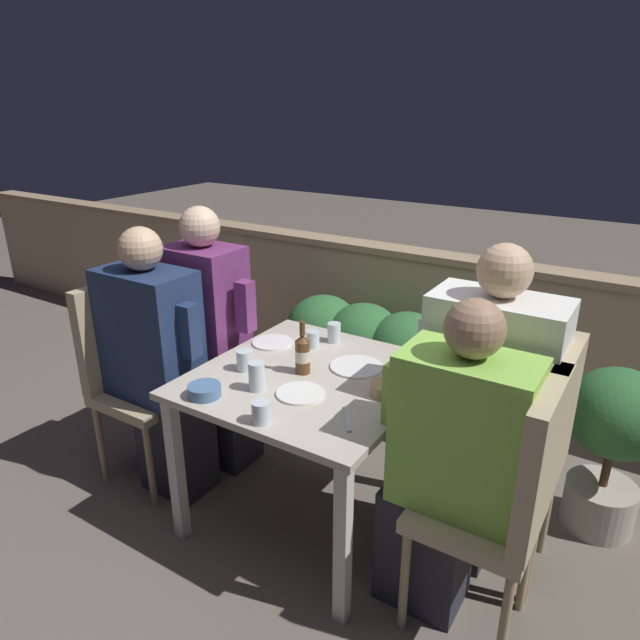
# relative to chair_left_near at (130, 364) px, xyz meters

# --- Properties ---
(ground_plane) EXTENTS (16.00, 16.00, 0.00)m
(ground_plane) POSITION_rel_chair_left_near_xyz_m (0.92, 0.17, -0.59)
(ground_plane) COLOR #665B51
(parapet_wall) EXTENTS (9.00, 0.18, 0.92)m
(parapet_wall) POSITION_rel_chair_left_near_xyz_m (0.92, 1.54, -0.12)
(parapet_wall) COLOR tan
(parapet_wall) RESTS_ON ground_plane
(dining_table) EXTENTS (0.90, 0.93, 0.71)m
(dining_table) POSITION_rel_chair_left_near_xyz_m (0.92, 0.17, 0.03)
(dining_table) COLOR #BCB2A3
(dining_table) RESTS_ON ground_plane
(planter_hedge) EXTENTS (0.99, 0.47, 0.68)m
(planter_hedge) POSITION_rel_chair_left_near_xyz_m (0.68, 1.10, -0.21)
(planter_hedge) COLOR brown
(planter_hedge) RESTS_ON ground_plane
(chair_left_near) EXTENTS (0.41, 0.40, 0.99)m
(chair_left_near) POSITION_rel_chair_left_near_xyz_m (0.00, 0.00, 0.00)
(chair_left_near) COLOR tan
(chair_left_near) RESTS_ON ground_plane
(person_navy_jumper) EXTENTS (0.50, 0.26, 1.27)m
(person_navy_jumper) POSITION_rel_chair_left_near_xyz_m (0.20, -0.00, 0.05)
(person_navy_jumper) COLOR #282833
(person_navy_jumper) RESTS_ON ground_plane
(chair_left_far) EXTENTS (0.41, 0.40, 0.99)m
(chair_left_far) POSITION_rel_chair_left_near_xyz_m (0.06, 0.31, 0.00)
(chair_left_far) COLOR tan
(chair_left_far) RESTS_ON ground_plane
(person_purple_stripe) EXTENTS (0.47, 0.26, 1.32)m
(person_purple_stripe) POSITION_rel_chair_left_near_xyz_m (0.26, 0.31, 0.08)
(person_purple_stripe) COLOR #282833
(person_purple_stripe) RESTS_ON ground_plane
(chair_right_near) EXTENTS (0.41, 0.40, 0.99)m
(chair_right_near) POSITION_rel_chair_left_near_xyz_m (1.79, 0.01, 0.00)
(chair_right_near) COLOR tan
(chair_right_near) RESTS_ON ground_plane
(person_green_blouse) EXTENTS (0.50, 0.26, 1.21)m
(person_green_blouse) POSITION_rel_chair_left_near_xyz_m (1.59, 0.01, 0.02)
(person_green_blouse) COLOR #282833
(person_green_blouse) RESTS_ON ground_plane
(chair_right_far) EXTENTS (0.41, 0.40, 0.99)m
(chair_right_far) POSITION_rel_chair_left_near_xyz_m (1.79, 0.31, 0.00)
(chair_right_far) COLOR tan
(chair_right_far) RESTS_ON ground_plane
(person_white_polo) EXTENTS (0.52, 0.26, 1.32)m
(person_white_polo) POSITION_rel_chair_left_near_xyz_m (1.59, 0.31, 0.07)
(person_white_polo) COLOR #282833
(person_white_polo) RESTS_ON ground_plane
(beer_bottle) EXTENTS (0.06, 0.06, 0.23)m
(beer_bottle) POSITION_rel_chair_left_near_xyz_m (0.88, 0.16, 0.21)
(beer_bottle) COLOR brown
(beer_bottle) RESTS_ON dining_table
(plate_0) EXTENTS (0.19, 0.19, 0.01)m
(plate_0) POSITION_rel_chair_left_near_xyz_m (0.60, 0.34, 0.12)
(plate_0) COLOR white
(plate_0) RESTS_ON dining_table
(plate_1) EXTENTS (0.19, 0.19, 0.01)m
(plate_1) POSITION_rel_chair_left_near_xyz_m (0.98, 0.01, 0.12)
(plate_1) COLOR white
(plate_1) RESTS_ON dining_table
(plate_2) EXTENTS (0.22, 0.22, 0.01)m
(plate_2) POSITION_rel_chair_left_near_xyz_m (1.05, 0.33, 0.12)
(plate_2) COLOR white
(plate_2) RESTS_ON dining_table
(bowl_0) EXTENTS (0.13, 0.13, 0.05)m
(bowl_0) POSITION_rel_chair_left_near_xyz_m (0.68, -0.20, 0.15)
(bowl_0) COLOR #4C709E
(bowl_0) RESTS_ON dining_table
(bowl_1) EXTENTS (0.12, 0.12, 0.05)m
(bowl_1) POSITION_rel_chair_left_near_xyz_m (1.26, 0.18, 0.15)
(bowl_1) COLOR tan
(bowl_1) RESTS_ON dining_table
(glass_cup_0) EXTENTS (0.07, 0.07, 0.08)m
(glass_cup_0) POSITION_rel_chair_left_near_xyz_m (0.98, -0.24, 0.16)
(glass_cup_0) COLOR silver
(glass_cup_0) RESTS_ON dining_table
(glass_cup_1) EXTENTS (0.06, 0.06, 0.08)m
(glass_cup_1) POSITION_rel_chair_left_near_xyz_m (0.78, 0.41, 0.16)
(glass_cup_1) COLOR silver
(glass_cup_1) RESTS_ON dining_table
(glass_cup_2) EXTENTS (0.06, 0.06, 0.12)m
(glass_cup_2) POSITION_rel_chair_left_near_xyz_m (0.82, -0.05, 0.18)
(glass_cup_2) COLOR silver
(glass_cup_2) RESTS_ON dining_table
(glass_cup_3) EXTENTS (0.06, 0.06, 0.09)m
(glass_cup_3) POSITION_rel_chair_left_near_xyz_m (0.83, 0.51, 0.17)
(glass_cup_3) COLOR silver
(glass_cup_3) RESTS_ON dining_table
(glass_cup_4) EXTENTS (0.07, 0.07, 0.09)m
(glass_cup_4) POSITION_rel_chair_left_near_xyz_m (0.66, 0.06, 0.16)
(glass_cup_4) COLOR silver
(glass_cup_4) RESTS_ON dining_table
(fork_0) EXTENTS (0.14, 0.13, 0.01)m
(fork_0) POSITION_rel_chair_left_near_xyz_m (1.26, 0.38, 0.12)
(fork_0) COLOR silver
(fork_0) RESTS_ON dining_table
(fork_1) EXTENTS (0.11, 0.15, 0.01)m
(fork_1) POSITION_rel_chair_left_near_xyz_m (1.23, -0.06, 0.12)
(fork_1) COLOR silver
(fork_1) RESTS_ON dining_table
(potted_plant) EXTENTS (0.42, 0.42, 0.75)m
(potted_plant) POSITION_rel_chair_left_near_xyz_m (2.03, 0.78, -0.12)
(potted_plant) COLOR #B2A899
(potted_plant) RESTS_ON ground_plane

